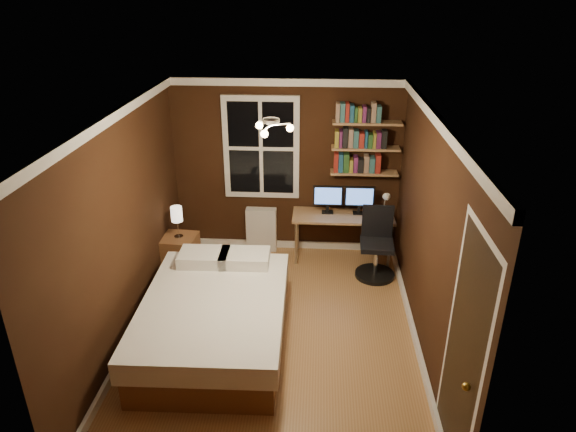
# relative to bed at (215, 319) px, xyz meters

# --- Properties ---
(floor) EXTENTS (4.20, 4.20, 0.00)m
(floor) POSITION_rel_bed_xyz_m (0.63, 0.21, -0.30)
(floor) COLOR #92623A
(floor) RESTS_ON ground
(wall_back) EXTENTS (3.20, 0.04, 2.50)m
(wall_back) POSITION_rel_bed_xyz_m (0.63, 2.31, 0.95)
(wall_back) COLOR black
(wall_back) RESTS_ON ground
(wall_left) EXTENTS (0.04, 4.20, 2.50)m
(wall_left) POSITION_rel_bed_xyz_m (-0.97, 0.21, 0.95)
(wall_left) COLOR black
(wall_left) RESTS_ON ground
(wall_right) EXTENTS (0.04, 4.20, 2.50)m
(wall_right) POSITION_rel_bed_xyz_m (2.23, 0.21, 0.95)
(wall_right) COLOR black
(wall_right) RESTS_ON ground
(ceiling) EXTENTS (3.20, 4.20, 0.02)m
(ceiling) POSITION_rel_bed_xyz_m (0.63, 0.21, 2.20)
(ceiling) COLOR white
(ceiling) RESTS_ON wall_back
(window) EXTENTS (1.06, 0.06, 1.46)m
(window) POSITION_rel_bed_xyz_m (0.28, 2.27, 1.25)
(window) COLOR white
(window) RESTS_ON wall_back
(door) EXTENTS (0.03, 0.82, 2.05)m
(door) POSITION_rel_bed_xyz_m (2.22, -1.34, 0.72)
(door) COLOR black
(door) RESTS_ON ground
(door_knob) EXTENTS (0.06, 0.06, 0.06)m
(door_knob) POSITION_rel_bed_xyz_m (2.18, -1.64, 0.70)
(door_knob) COLOR gold
(door_knob) RESTS_ON door
(ceiling_fixture) EXTENTS (0.44, 0.44, 0.18)m
(ceiling_fixture) POSITION_rel_bed_xyz_m (0.63, 0.11, 2.10)
(ceiling_fixture) COLOR beige
(ceiling_fixture) RESTS_ON ceiling
(bookshelf_lower) EXTENTS (0.92, 0.22, 0.03)m
(bookshelf_lower) POSITION_rel_bed_xyz_m (1.71, 2.19, 0.95)
(bookshelf_lower) COLOR #A2784E
(bookshelf_lower) RESTS_ON wall_back
(books_row_lower) EXTENTS (0.54, 0.16, 0.23)m
(books_row_lower) POSITION_rel_bed_xyz_m (1.71, 2.19, 1.08)
(books_row_lower) COLOR maroon
(books_row_lower) RESTS_ON bookshelf_lower
(bookshelf_middle) EXTENTS (0.92, 0.22, 0.03)m
(bookshelf_middle) POSITION_rel_bed_xyz_m (1.71, 2.19, 1.30)
(bookshelf_middle) COLOR #A2784E
(bookshelf_middle) RESTS_ON wall_back
(books_row_middle) EXTENTS (0.66, 0.16, 0.23)m
(books_row_middle) POSITION_rel_bed_xyz_m (1.71, 2.19, 1.43)
(books_row_middle) COLOR navy
(books_row_middle) RESTS_ON bookshelf_middle
(bookshelf_upper) EXTENTS (0.92, 0.22, 0.03)m
(bookshelf_upper) POSITION_rel_bed_xyz_m (1.71, 2.19, 1.65)
(bookshelf_upper) COLOR #A2784E
(bookshelf_upper) RESTS_ON wall_back
(books_row_upper) EXTENTS (0.60, 0.16, 0.23)m
(books_row_upper) POSITION_rel_bed_xyz_m (1.71, 2.19, 1.78)
(books_row_upper) COLOR #275223
(books_row_upper) RESTS_ON bookshelf_upper
(bed) EXTENTS (1.55, 2.12, 0.71)m
(bed) POSITION_rel_bed_xyz_m (0.00, 0.00, 0.00)
(bed) COLOR brown
(bed) RESTS_ON ground
(nightstand) EXTENTS (0.48, 0.48, 0.55)m
(nightstand) POSITION_rel_bed_xyz_m (-0.75, 1.44, -0.03)
(nightstand) COLOR brown
(nightstand) RESTS_ON ground
(bedside_lamp) EXTENTS (0.15, 0.15, 0.44)m
(bedside_lamp) POSITION_rel_bed_xyz_m (-0.75, 1.44, 0.47)
(bedside_lamp) COLOR white
(bedside_lamp) RESTS_ON nightstand
(radiator) EXTENTS (0.44, 0.15, 0.66)m
(radiator) POSITION_rel_bed_xyz_m (0.27, 2.19, 0.03)
(radiator) COLOR silver
(radiator) RESTS_ON ground
(desk) EXTENTS (1.42, 0.53, 0.67)m
(desk) POSITION_rel_bed_xyz_m (1.45, 2.02, 0.31)
(desk) COLOR #A2784E
(desk) RESTS_ON ground
(monitor_left) EXTENTS (0.42, 0.12, 0.40)m
(monitor_left) POSITION_rel_bed_xyz_m (1.23, 2.09, 0.57)
(monitor_left) COLOR black
(monitor_left) RESTS_ON desk
(monitor_right) EXTENTS (0.42, 0.12, 0.40)m
(monitor_right) POSITION_rel_bed_xyz_m (1.67, 2.09, 0.57)
(monitor_right) COLOR black
(monitor_right) RESTS_ON desk
(desk_lamp) EXTENTS (0.14, 0.32, 0.44)m
(desk_lamp) POSITION_rel_bed_xyz_m (2.00, 1.92, 0.59)
(desk_lamp) COLOR silver
(desk_lamp) RESTS_ON desk
(office_chair) EXTENTS (0.53, 0.53, 0.96)m
(office_chair) POSITION_rel_bed_xyz_m (1.89, 1.57, 0.06)
(office_chair) COLOR black
(office_chair) RESTS_ON ground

